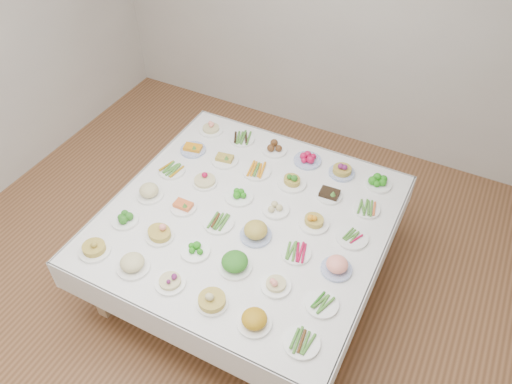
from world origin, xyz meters
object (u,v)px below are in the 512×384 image
at_px(dish_18, 172,170).
at_px(dish_0, 94,247).
at_px(display_table, 247,222).
at_px(dish_35, 379,182).

bearing_deg(dish_18, dish_0, -90.14).
bearing_deg(dish_0, display_table, 45.00).
xyz_separation_m(display_table, dish_35, (0.79, 0.79, 0.11)).
relative_size(display_table, dish_0, 9.31).
bearing_deg(dish_18, display_table, -11.69).
xyz_separation_m(display_table, dish_18, (-0.80, 0.17, 0.09)).
bearing_deg(dish_0, dish_18, 89.86).
bearing_deg(dish_35, dish_0, -134.89).
relative_size(display_table, dish_35, 10.01).
bearing_deg(display_table, dish_35, 45.22).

